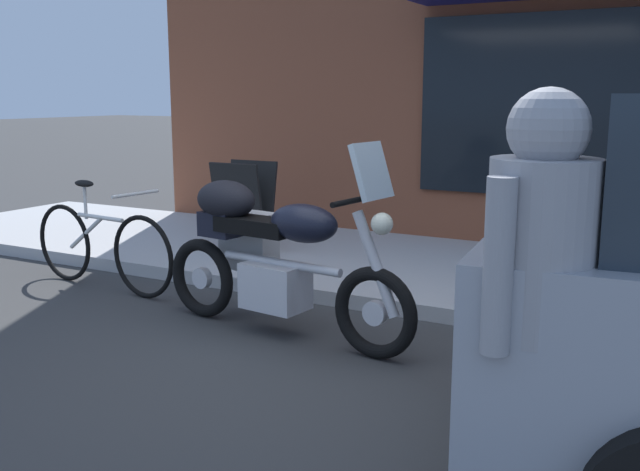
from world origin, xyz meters
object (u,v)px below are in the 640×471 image
touring_motorcycle (269,250)px  parked_bicycle (101,246)px  sandwich_board_sign (244,206)px  pedestrian_walking (540,271)px

touring_motorcycle → parked_bicycle: size_ratio=1.24×
parked_bicycle → sandwich_board_sign: size_ratio=1.94×
touring_motorcycle → sandwich_board_sign: 2.23m
touring_motorcycle → pedestrian_walking: (2.19, -1.66, 0.47)m
touring_motorcycle → parked_bicycle: 1.92m
parked_bicycle → pedestrian_walking: bearing=-25.3°
pedestrian_walking → sandwich_board_sign: size_ratio=1.91×
touring_motorcycle → pedestrian_walking: size_ratio=1.26×
touring_motorcycle → pedestrian_walking: 2.79m
sandwich_board_sign → pedestrian_walking: bearing=-43.4°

